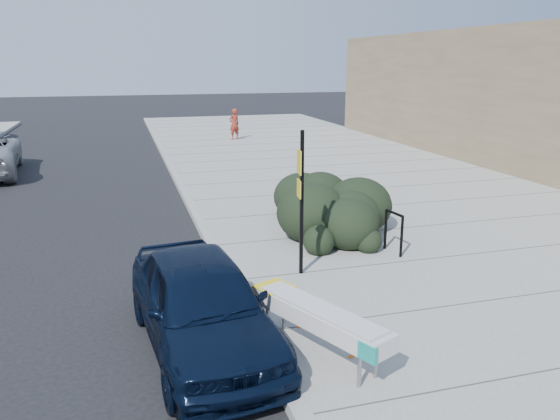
% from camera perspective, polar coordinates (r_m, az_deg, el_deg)
% --- Properties ---
extents(ground, '(120.00, 120.00, 0.00)m').
position_cam_1_polar(ground, '(9.88, -5.04, -8.16)').
color(ground, black).
rests_on(ground, ground).
extents(sidewalk_near, '(11.20, 50.00, 0.15)m').
position_cam_1_polar(sidewalk_near, '(16.18, 11.10, 1.23)').
color(sidewalk_near, gray).
rests_on(sidewalk_near, ground).
extents(curb_near, '(0.22, 50.00, 0.17)m').
position_cam_1_polar(curb_near, '(14.53, -8.95, -0.22)').
color(curb_near, '#9E9E99').
rests_on(curb_near, ground).
extents(bench, '(1.34, 2.28, 0.69)m').
position_cam_1_polar(bench, '(7.28, 4.01, -11.08)').
color(bench, gray).
rests_on(bench, sidewalk_near).
extents(bike_rack, '(0.13, 0.59, 0.86)m').
position_cam_1_polar(bike_rack, '(11.23, 11.80, -1.88)').
color(bike_rack, black).
rests_on(bike_rack, sidewalk_near).
extents(sign_post, '(0.11, 0.30, 2.63)m').
position_cam_1_polar(sign_post, '(9.67, 2.19, 1.63)').
color(sign_post, black).
rests_on(sign_post, sidewalk_near).
extents(hedge, '(2.33, 3.90, 1.38)m').
position_cam_1_polar(hedge, '(12.66, 5.18, 1.12)').
color(hedge, black).
rests_on(hedge, sidewalk_near).
extents(sedan_navy, '(2.00, 4.12, 1.36)m').
position_cam_1_polar(sedan_navy, '(7.75, -8.18, -9.63)').
color(sedan_navy, black).
rests_on(sedan_navy, ground).
extents(pedestrian, '(0.64, 0.53, 1.52)m').
position_cam_1_polar(pedestrian, '(27.51, -4.80, 8.94)').
color(pedestrian, maroon).
rests_on(pedestrian, sidewalk_near).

